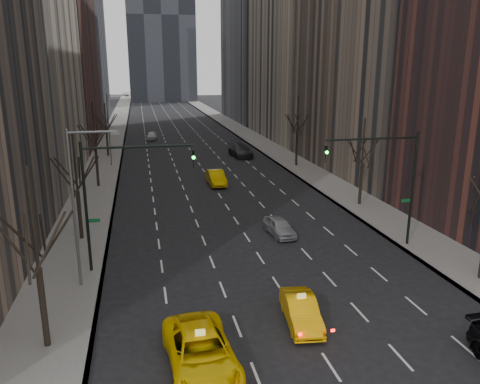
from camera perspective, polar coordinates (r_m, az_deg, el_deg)
ground at (r=21.52m, az=11.04°, el=-20.19°), size 400.00×400.00×0.00m
sidewalk_left at (r=87.04m, az=-15.27°, el=6.38°), size 4.50×320.00×0.15m
sidewalk_right at (r=89.10m, az=0.76°, el=7.09°), size 4.50×320.00×0.15m
bld_left_far at (r=83.81m, az=-23.25°, el=20.49°), size 14.00×28.00×44.00m
tree_lw_a at (r=22.22m, az=-23.34°, el=-8.60°), size 3.36×3.50×8.28m
tree_lw_b at (r=35.41m, az=-19.19°, el=0.10°), size 3.36×3.50×7.82m
tree_lw_c at (r=50.93m, az=-17.19°, el=4.97°), size 3.36×3.50×8.74m
tree_lw_d at (r=68.75m, az=-15.97°, el=7.10°), size 3.36×3.50×7.36m
tree_rw_b at (r=43.55m, az=14.63°, el=3.12°), size 3.36×3.50×7.82m
tree_rw_c at (r=59.87m, az=6.97°, el=6.93°), size 3.36×3.50×8.74m
traffic_mast_left at (r=28.90m, az=-15.15°, el=0.82°), size 6.69×0.39×8.00m
traffic_mast_right at (r=33.24m, az=17.99°, el=2.41°), size 6.69×0.39×8.00m
streetlight_near at (r=27.10m, az=-19.01°, el=-0.13°), size 2.83×0.22×9.00m
streetlight_far at (r=61.50m, az=-15.40°, el=8.21°), size 2.83×0.22×9.00m
taxi_suv at (r=20.64m, az=-4.78°, el=-18.89°), size 3.05×6.01×1.63m
taxi_sedan at (r=23.94m, az=7.45°, el=-14.17°), size 1.92×4.33×1.38m
silver_sedan_ahead at (r=35.49m, az=4.83°, el=-4.22°), size 1.93×4.02×1.32m
far_taxi at (r=50.46m, az=-2.93°, el=1.76°), size 1.70×4.73×1.55m
far_suv_grey at (r=66.56m, az=0.06°, el=5.08°), size 2.88×6.13×1.73m
far_car_white at (r=83.65m, az=-10.69°, el=6.75°), size 2.08×4.31×1.42m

